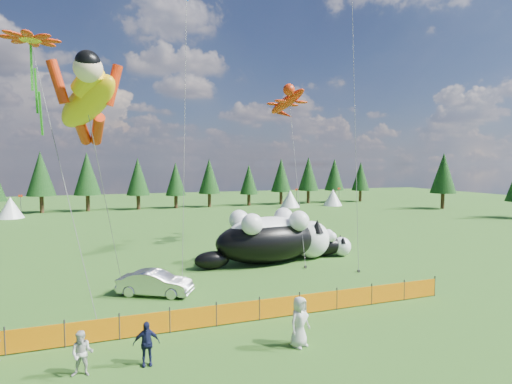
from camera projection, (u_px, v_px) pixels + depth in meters
ground at (221, 301)px, 20.56m from camera, size 160.00×160.00×0.00m
safety_fence at (238, 312)px, 17.70m from camera, size 22.06×0.06×1.10m
tree_line at (149, 184)px, 62.59m from camera, size 90.00×4.00×8.00m
festival_tents at (225, 201)px, 61.74m from camera, size 50.00×3.20×2.80m
cat_large at (273, 237)px, 28.76m from camera, size 10.48×4.40×3.79m
cat_small at (320, 244)px, 30.73m from camera, size 5.32×3.11×1.98m
car at (155, 283)px, 21.54m from camera, size 4.18×3.10×1.32m
spectator_b at (82, 354)px, 13.29m from camera, size 0.82×0.58×1.53m
spectator_c at (146, 343)px, 13.99m from camera, size 0.94×0.52×1.57m
spectator_e at (300, 322)px, 15.43m from camera, size 1.13×0.96×1.96m
superhero_kite at (87, 102)px, 16.29m from camera, size 5.55×7.45×12.02m
gecko_kite at (287, 102)px, 33.83m from camera, size 4.72×10.89×14.55m
flower_kite at (31, 43)px, 17.72m from camera, size 4.12×4.98×13.25m
diamond_kite_a at (186, 11)px, 23.75m from camera, size 1.65×4.40×18.08m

